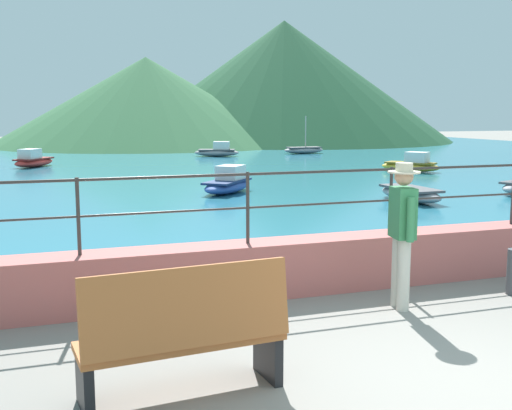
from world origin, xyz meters
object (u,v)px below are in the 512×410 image
boat_1 (218,151)px  person_walking (402,228)px  boat_0 (410,194)px  boat_2 (304,150)px  boat_3 (33,160)px  bench_main (185,333)px  boat_6 (412,165)px  boat_7 (228,183)px

boat_1 → person_walking: bearing=-100.9°
boat_0 → boat_2: (4.91, 18.09, 0.01)m
boat_3 → boat_0: bearing=-56.8°
bench_main → boat_6: bearing=51.9°
boat_3 → boat_6: (13.71, -7.03, 0.00)m
boat_3 → boat_6: size_ratio=1.01×
boat_0 → boat_3: bearing=123.2°
boat_1 → boat_7: bearing=-104.7°
bench_main → boat_2: bearing=64.6°
person_walking → boat_2: bearing=68.8°
boat_2 → bench_main: bearing=-115.4°
bench_main → boat_6: size_ratio=0.73×
bench_main → boat_1: size_ratio=0.70×
boat_0 → boat_6: 8.31m
boat_0 → boat_7: (-3.94, 3.20, 0.07)m
person_walking → boat_0: size_ratio=0.76×
boat_6 → boat_7: 9.28m
boat_0 → boat_7: boat_7 is taller
boat_6 → boat_0: bearing=-123.2°
boat_2 → boat_6: size_ratio=0.97×
boat_7 → bench_main: bearing=-108.3°
person_walking → boat_0: 9.05m
boat_6 → boat_7: same height
bench_main → boat_0: bench_main is taller
bench_main → person_walking: (2.97, 1.51, 0.42)m
person_walking → boat_1: person_walking is taller
person_walking → boat_3: person_walking is taller
bench_main → boat_1: (7.82, 26.56, -0.23)m
bench_main → boat_1: 27.69m
person_walking → boat_6: person_walking is taller
person_walking → boat_6: size_ratio=0.74×
boat_1 → boat_3: same height
boat_0 → boat_3: 16.71m
person_walking → boat_3: bearing=100.9°
bench_main → boat_3: size_ratio=0.72×
bench_main → boat_2: boat_2 is taller
boat_0 → person_walking: bearing=-123.7°
person_walking → boat_2: size_ratio=0.76×
boat_2 → boat_3: bearing=-163.7°
boat_7 → boat_3: bearing=115.8°
boat_3 → boat_6: same height
boat_0 → boat_7: size_ratio=0.99×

